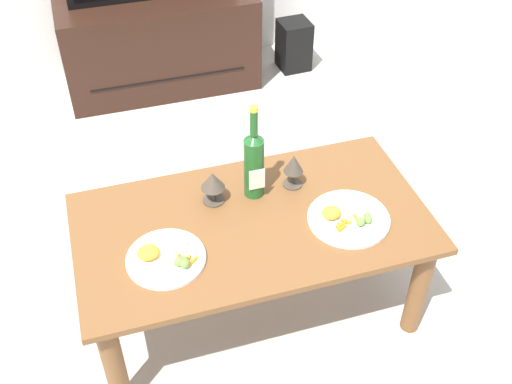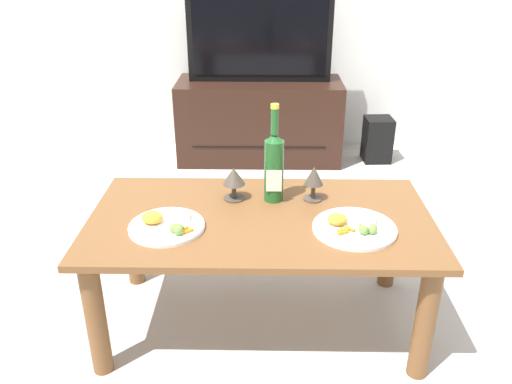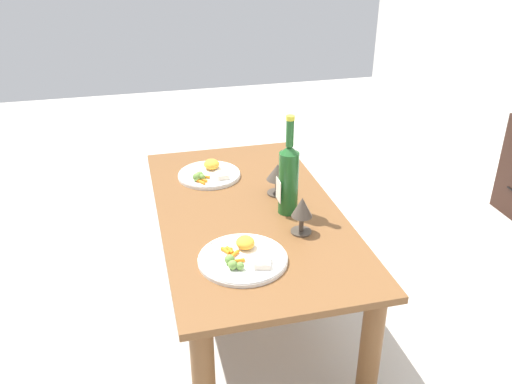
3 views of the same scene
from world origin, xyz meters
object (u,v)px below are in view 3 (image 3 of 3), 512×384
object	(u,v)px
wine_bottle	(289,177)
dinner_plate_right	(243,258)
goblet_right	(302,210)
dinner_plate_left	(209,174)
goblet_left	(278,174)
dining_table	(249,229)

from	to	relation	value
wine_bottle	dinner_plate_right	world-z (taller)	wine_bottle
wine_bottle	goblet_right	xyz separation A→B (m)	(0.15, 0.00, -0.05)
dinner_plate_left	dinner_plate_right	size ratio (longest dim) A/B	0.91
wine_bottle	goblet_left	bearing A→B (deg)	178.71
dining_table	dinner_plate_left	xyz separation A→B (m)	(-0.32, -0.09, 0.10)
goblet_right	dining_table	bearing A→B (deg)	-144.54
wine_bottle	dinner_plate_left	bearing A→B (deg)	-148.03
dining_table	dinner_plate_left	size ratio (longest dim) A/B	4.69
goblet_left	wine_bottle	bearing A→B (deg)	-1.29
goblet_left	goblet_right	world-z (taller)	goblet_right
dinner_plate_right	goblet_right	bearing A→B (deg)	117.41
dining_table	goblet_right	world-z (taller)	goblet_right
dining_table	wine_bottle	world-z (taller)	wine_bottle
dinner_plate_left	wine_bottle	bearing A→B (deg)	31.97
dinner_plate_left	dining_table	bearing A→B (deg)	16.13
dinner_plate_left	dinner_plate_right	distance (m)	0.64
dining_table	goblet_right	size ratio (longest dim) A/B	9.10
goblet_left	dining_table	bearing A→B (deg)	-53.94
goblet_right	goblet_left	bearing A→B (deg)	180.00
goblet_left	dinner_plate_right	distance (m)	0.49
dinner_plate_left	dinner_plate_right	world-z (taller)	dinner_plate_left
dining_table	goblet_left	size ratio (longest dim) A/B	9.67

